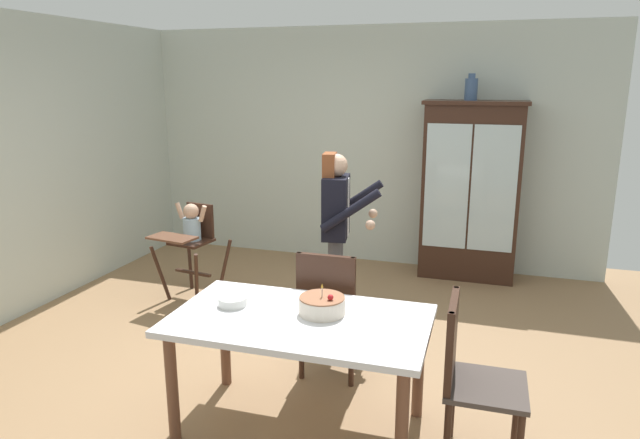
% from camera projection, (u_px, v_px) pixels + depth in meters
% --- Properties ---
extents(ground_plane, '(6.24, 6.24, 0.00)m').
position_uv_depth(ground_plane, '(285.00, 357.00, 4.45)').
color(ground_plane, '#93704C').
extents(wall_back, '(5.32, 0.06, 2.70)m').
position_uv_depth(wall_back, '(365.00, 147.00, 6.55)').
color(wall_back, beige).
rests_on(wall_back, ground_plane).
extents(china_cabinet, '(1.06, 0.48, 1.90)m').
position_uv_depth(china_cabinet, '(470.00, 191.00, 6.05)').
color(china_cabinet, '#382116').
rests_on(china_cabinet, ground_plane).
extents(ceramic_vase, '(0.13, 0.13, 0.27)m').
position_uv_depth(ceramic_vase, '(471.00, 88.00, 5.81)').
color(ceramic_vase, '#3D567F').
rests_on(ceramic_vase, china_cabinet).
extents(high_chair_with_toddler, '(0.66, 0.75, 0.95)m').
position_uv_depth(high_chair_with_toddler, '(191.00, 233.00, 5.53)').
color(high_chair_with_toddler, '#382116').
rests_on(high_chair_with_toddler, ground_plane).
extents(adult_person, '(0.56, 0.55, 1.53)m').
position_uv_depth(adult_person, '(337.00, 220.00, 4.75)').
color(adult_person, '#47474C').
rests_on(adult_person, ground_plane).
extents(dining_table, '(1.55, 0.90, 0.74)m').
position_uv_depth(dining_table, '(300.00, 332.00, 3.40)').
color(dining_table, silver).
rests_on(dining_table, ground_plane).
extents(birthday_cake, '(0.28, 0.28, 0.19)m').
position_uv_depth(birthday_cake, '(322.00, 305.00, 3.41)').
color(birthday_cake, beige).
rests_on(birthday_cake, dining_table).
extents(serving_bowl, '(0.18, 0.18, 0.05)m').
position_uv_depth(serving_bowl, '(233.00, 301.00, 3.55)').
color(serving_bowl, silver).
rests_on(serving_bowl, dining_table).
extents(dining_chair_far_side, '(0.44, 0.44, 0.96)m').
position_uv_depth(dining_chair_far_side, '(330.00, 305.00, 4.03)').
color(dining_chair_far_side, '#382116').
rests_on(dining_chair_far_side, ground_plane).
extents(dining_chair_right_end, '(0.45, 0.45, 0.96)m').
position_uv_depth(dining_chair_right_end, '(468.00, 369.00, 3.14)').
color(dining_chair_right_end, '#382116').
rests_on(dining_chair_right_end, ground_plane).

